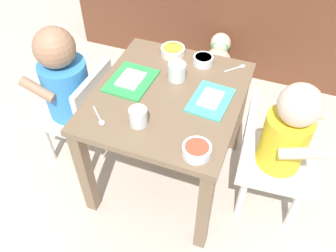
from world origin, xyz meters
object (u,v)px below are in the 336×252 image
seated_child_left (68,85)px  spoon_by_right_tray (237,68)px  water_cup_right (177,73)px  dining_table (168,111)px  veggie_bowl_far (197,150)px  food_tray_right (211,100)px  water_cup_left (138,118)px  seated_child_right (282,137)px  veggie_bowl_near (203,60)px  food_tray_left (131,80)px  dog (216,67)px  spoon_by_left_tray (99,118)px  cereal_bowl_left_side (173,51)px

seated_child_left → spoon_by_right_tray: bearing=21.9°
seated_child_left → water_cup_right: bearing=14.2°
dining_table → veggie_bowl_far: size_ratio=6.57×
dining_table → veggie_bowl_far: veggie_bowl_far is taller
food_tray_right → spoon_by_right_tray: 0.22m
dining_table → water_cup_right: (0.00, 0.09, 0.11)m
water_cup_left → seated_child_right: bearing=22.6°
seated_child_left → veggie_bowl_near: (0.49, 0.23, 0.09)m
water_cup_left → veggie_bowl_near: bearing=75.4°
food_tray_left → food_tray_right: size_ratio=1.05×
food_tray_left → water_cup_left: size_ratio=3.16×
dog → spoon_by_left_tray: (-0.22, -0.81, 0.29)m
seated_child_left → food_tray_right: 0.59m
dog → veggie_bowl_near: 0.49m
seated_child_right → food_tray_left: seated_child_right is taller
dog → spoon_by_left_tray: size_ratio=5.36×
dining_table → water_cup_left: 0.21m
veggie_bowl_far → spoon_by_right_tray: (0.02, 0.47, -0.02)m
food_tray_left → veggie_bowl_near: veggie_bowl_near is taller
dining_table → spoon_by_left_tray: spoon_by_left_tray is taller
seated_child_left → seated_child_right: (0.85, 0.03, -0.02)m
seated_child_left → veggie_bowl_near: 0.55m
veggie_bowl_near → dog: bearing=93.2°
seated_child_right → water_cup_left: size_ratio=9.89×
spoon_by_left_tray → spoon_by_right_tray: same height
dog → water_cup_left: (-0.08, -0.78, 0.32)m
water_cup_left → spoon_by_right_tray: bearing=60.1°
veggie_bowl_far → spoon_by_right_tray: 0.47m
food_tray_right → water_cup_left: water_cup_left is taller
food_tray_right → spoon_by_right_tray: size_ratio=2.35×
seated_child_left → spoon_by_left_tray: seated_child_left is taller
water_cup_left → cereal_bowl_left_side: 0.41m
food_tray_right → water_cup_left: 0.27m
food_tray_left → water_cup_right: bearing=26.3°
food_tray_left → veggie_bowl_far: 0.42m
seated_child_right → food_tray_left: size_ratio=3.13×
food_tray_left → spoon_by_left_tray: 0.22m
spoon_by_left_tray → food_tray_left: bearing=85.4°
water_cup_right → food_tray_left: bearing=-153.7°
dining_table → food_tray_right: 0.18m
dining_table → spoon_by_left_tray: size_ratio=7.32×
food_tray_left → cereal_bowl_left_side: bearing=68.6°
seated_child_left → water_cup_right: seated_child_left is taller
seated_child_right → water_cup_right: seated_child_right is taller
dog → dining_table: bearing=-94.1°
veggie_bowl_far → veggie_bowl_near: bearing=104.3°
food_tray_left → water_cup_left: 0.23m
food_tray_right → water_cup_right: water_cup_right is taller
dining_table → water_cup_right: 0.15m
dining_table → dog: bearing=85.9°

